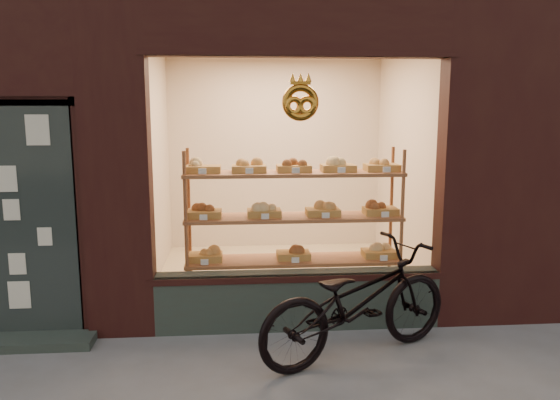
{
  "coord_description": "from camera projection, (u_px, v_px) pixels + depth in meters",
  "views": [
    {
      "loc": [
        -0.13,
        -2.86,
        2.11
      ],
      "look_at": [
        0.27,
        2.0,
        1.28
      ],
      "focal_mm": 35.0,
      "sensor_mm": 36.0,
      "label": 1
    }
  ],
  "objects": [
    {
      "name": "display_shelf",
      "position": [
        294.0,
        228.0,
        5.57
      ],
      "size": [
        2.2,
        0.45,
        1.7
      ],
      "color": "brown",
      "rests_on": "ground"
    },
    {
      "name": "bicycle",
      "position": [
        357.0,
        301.0,
        4.6
      ],
      "size": [
        1.98,
        1.36,
        0.99
      ],
      "primitive_type": "imported",
      "rotation": [
        0.0,
        0.0,
        1.99
      ],
      "color": "black",
      "rests_on": "ground"
    }
  ]
}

